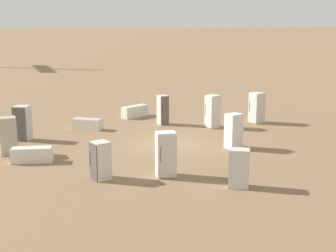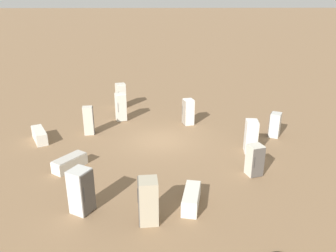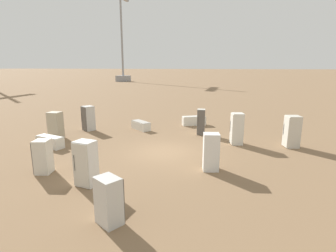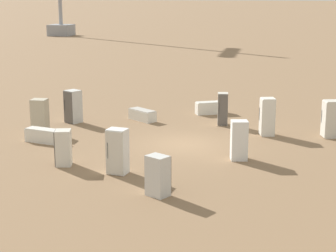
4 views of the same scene
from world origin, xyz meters
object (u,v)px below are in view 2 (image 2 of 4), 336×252
object	(u,v)px
discarded_fridge_4	(81,191)
discarded_fridge_1	(188,112)
discarded_fridge_5	(89,120)
discarded_fridge_0	(255,160)
discarded_fridge_11	(148,201)
discarded_fridge_10	(39,135)
discarded_fridge_3	(70,163)
discarded_fridge_2	(251,136)
discarded_fridge_9	(191,198)
discarded_fridge_7	(275,125)
discarded_fridge_8	(121,95)
discarded_fridge_6	(121,107)

from	to	relation	value
discarded_fridge_4	discarded_fridge_1	bearing A→B (deg)	-178.01
discarded_fridge_1	discarded_fridge_5	bearing A→B (deg)	89.59
discarded_fridge_0	discarded_fridge_11	distance (m)	6.12
discarded_fridge_4	discarded_fridge_10	xyz separation A→B (m)	(-3.87, 7.38, -0.55)
discarded_fridge_1	discarded_fridge_10	size ratio (longest dim) A/B	0.89
discarded_fridge_5	discarded_fridge_0	bearing A→B (deg)	49.47
discarded_fridge_0	discarded_fridge_3	xyz separation A→B (m)	(-9.06, 1.22, -0.46)
discarded_fridge_2	discarded_fridge_10	xyz separation A→B (m)	(-12.24, 2.33, -0.56)
discarded_fridge_9	discarded_fridge_10	xyz separation A→B (m)	(-8.26, 7.29, 0.03)
discarded_fridge_1	discarded_fridge_5	size ratio (longest dim) A/B	0.97
discarded_fridge_9	discarded_fridge_3	bearing A→B (deg)	-18.58
discarded_fridge_4	discarded_fridge_5	distance (m)	8.42
discarded_fridge_1	discarded_fridge_10	world-z (taller)	discarded_fridge_1
discarded_fridge_1	discarded_fridge_0	bearing A→B (deg)	-174.71
discarded_fridge_3	discarded_fridge_9	distance (m)	6.74
discarded_fridge_4	discarded_fridge_7	size ratio (longest dim) A/B	1.23
discarded_fridge_5	discarded_fridge_11	bearing A→B (deg)	14.90
discarded_fridge_7	discarded_fridge_8	bearing A→B (deg)	85.91
discarded_fridge_3	discarded_fridge_4	xyz separation A→B (m)	(1.29, -3.70, 0.61)
discarded_fridge_2	discarded_fridge_10	bearing A→B (deg)	-92.12
discarded_fridge_7	discarded_fridge_4	bearing A→B (deg)	154.54
discarded_fridge_3	discarded_fridge_7	distance (m)	12.36
discarded_fridge_2	discarded_fridge_8	size ratio (longest dim) A/B	0.98
discarded_fridge_2	discarded_fridge_3	bearing A→B (deg)	-73.39
discarded_fridge_2	discarded_fridge_6	size ratio (longest dim) A/B	0.95
discarded_fridge_1	discarded_fridge_9	size ratio (longest dim) A/B	0.91
discarded_fridge_4	discarded_fridge_2	bearing A→B (deg)	152.30
discarded_fridge_6	discarded_fridge_11	world-z (taller)	discarded_fridge_6
discarded_fridge_6	discarded_fridge_7	distance (m)	10.40
discarded_fridge_10	discarded_fridge_5	bearing A→B (deg)	-7.27
discarded_fridge_1	discarded_fridge_6	size ratio (longest dim) A/B	0.90
discarded_fridge_1	discarded_fridge_6	bearing A→B (deg)	64.29
discarded_fridge_10	discarded_fridge_11	world-z (taller)	discarded_fridge_11
discarded_fridge_6	discarded_fridge_9	xyz separation A→B (m)	(3.59, -10.74, -0.64)
discarded_fridge_1	discarded_fridge_7	bearing A→B (deg)	-128.78
discarded_fridge_8	discarded_fridge_9	xyz separation A→B (m)	(3.80, -13.91, -0.61)
discarded_fridge_9	discarded_fridge_11	xyz separation A→B (m)	(-1.77, -0.92, 0.56)
discarded_fridge_2	discarded_fridge_7	world-z (taller)	discarded_fridge_2
discarded_fridge_6	discarded_fridge_1	bearing A→B (deg)	152.41
discarded_fridge_8	discarded_fridge_11	xyz separation A→B (m)	(2.03, -14.83, -0.05)
discarded_fridge_0	discarded_fridge_10	world-z (taller)	discarded_fridge_0
discarded_fridge_5	discarded_fridge_9	distance (m)	9.91
discarded_fridge_4	discarded_fridge_7	distance (m)	12.78
discarded_fridge_2	discarded_fridge_6	xyz separation A→B (m)	(-7.56, 5.77, 0.04)
discarded_fridge_9	discarded_fridge_2	bearing A→B (deg)	-114.85
discarded_fridge_5	discarded_fridge_6	xyz separation A→B (m)	(1.85, 2.48, 0.07)
discarded_fridge_8	discarded_fridge_11	world-z (taller)	discarded_fridge_8
discarded_fridge_4	discarded_fridge_10	size ratio (longest dim) A/B	0.93
discarded_fridge_8	discarded_fridge_11	size ratio (longest dim) A/B	1.06
discarded_fridge_6	discarded_fridge_11	distance (m)	11.80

